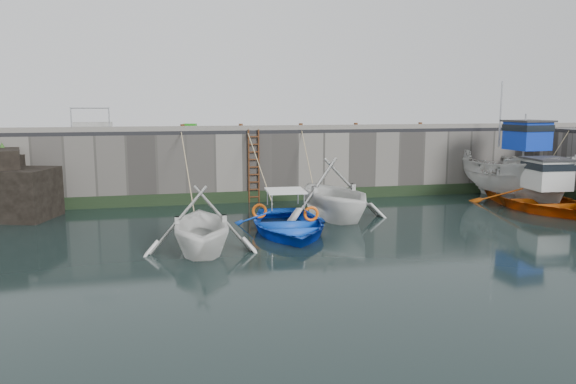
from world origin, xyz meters
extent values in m
plane|color=black|center=(0.00, 0.00, 0.00)|extent=(120.00, 120.00, 0.00)
cube|color=slate|center=(0.00, 12.50, 1.50)|extent=(30.00, 5.00, 3.00)
cube|color=black|center=(0.00, 12.50, 3.08)|extent=(30.00, 5.00, 0.16)
cube|color=slate|center=(0.00, 10.15, 3.26)|extent=(30.00, 0.30, 0.20)
cube|color=black|center=(0.00, 9.96, 0.25)|extent=(30.00, 0.08, 0.50)
cube|color=black|center=(-11.20, 8.40, 0.95)|extent=(2.96, 2.83, 1.90)
cone|color=#2D591E|center=(-11.50, 8.20, 1.68)|extent=(0.44, 0.44, 0.45)
cone|color=#2D591E|center=(-12.00, 9.80, 2.58)|extent=(0.44, 0.44, 0.45)
cylinder|color=#3F1E0F|center=(-2.22, 9.92, 1.60)|extent=(0.07, 0.07, 3.20)
cylinder|color=#3F1E0F|center=(-1.78, 9.92, 1.60)|extent=(0.07, 0.07, 3.20)
cube|color=#3F1E0F|center=(-2.00, 9.90, 0.25)|extent=(0.44, 0.06, 0.05)
cube|color=#3F1E0F|center=(-2.00, 9.90, 0.58)|extent=(0.44, 0.06, 0.05)
cube|color=#3F1E0F|center=(-2.00, 9.90, 0.91)|extent=(0.44, 0.06, 0.05)
cube|color=#3F1E0F|center=(-2.00, 9.90, 1.24)|extent=(0.44, 0.06, 0.05)
cube|color=#3F1E0F|center=(-2.00, 9.90, 1.57)|extent=(0.44, 0.06, 0.05)
cube|color=#3F1E0F|center=(-2.00, 9.90, 1.90)|extent=(0.44, 0.06, 0.05)
cube|color=#3F1E0F|center=(-2.00, 9.90, 2.23)|extent=(0.44, 0.06, 0.05)
cube|color=#3F1E0F|center=(-2.00, 9.90, 2.56)|extent=(0.44, 0.06, 0.05)
cube|color=#3F1E0F|center=(-2.00, 9.90, 2.89)|extent=(0.44, 0.06, 0.05)
imported|color=white|center=(-4.93, 2.14, 0.00)|extent=(3.84, 4.39, 2.22)
imported|color=blue|center=(-1.88, 3.96, 0.00)|extent=(3.98, 5.32, 1.05)
imported|color=silver|center=(0.32, 5.80, 0.00)|extent=(4.94, 5.50, 2.59)
imported|color=silver|center=(9.50, 7.81, 0.98)|extent=(3.23, 7.12, 2.67)
cube|color=#0C2EB6|center=(9.56, 7.21, 2.92)|extent=(1.53, 1.62, 1.20)
cube|color=black|center=(9.56, 7.21, 3.27)|extent=(1.60, 1.69, 0.28)
cube|color=#262628|center=(9.56, 7.21, 3.56)|extent=(1.75, 1.84, 0.08)
cylinder|color=#A5A8AD|center=(9.39, 9.01, 3.82)|extent=(0.08, 0.08, 3.00)
imported|color=#D6540B|center=(9.24, 5.90, 0.26)|extent=(4.70, 6.26, 1.23)
cube|color=silver|center=(9.19, 5.31, 1.48)|extent=(1.52, 1.61, 1.20)
cube|color=black|center=(9.19, 5.31, 1.83)|extent=(1.58, 1.67, 0.28)
cube|color=#262628|center=(9.19, 5.31, 2.12)|extent=(1.73, 1.82, 0.08)
cylinder|color=#A5A8AD|center=(9.34, 7.10, 2.38)|extent=(0.08, 0.08, 3.00)
cube|color=#248E19|center=(-4.63, 11.24, 3.29)|extent=(0.64, 0.58, 0.27)
cylinder|color=#A5A8AD|center=(-9.50, 10.60, 3.66)|extent=(0.05, 0.05, 1.00)
cylinder|color=#A5A8AD|center=(-8.00, 10.60, 3.66)|extent=(0.05, 0.05, 1.00)
cylinder|color=#A5A8AD|center=(-8.75, 10.60, 4.12)|extent=(1.50, 0.05, 0.05)
cube|color=gray|center=(-8.75, 11.10, 3.25)|extent=(1.60, 0.35, 0.18)
cube|color=gray|center=(-8.75, 11.45, 3.43)|extent=(1.60, 0.35, 0.18)
cylinder|color=#3F1E0F|center=(-5.00, 10.25, 3.30)|extent=(0.18, 0.18, 0.28)
cylinder|color=#3F1E0F|center=(-2.50, 10.25, 3.30)|extent=(0.18, 0.18, 0.28)
cylinder|color=#3F1E0F|center=(0.20, 10.25, 3.30)|extent=(0.18, 0.18, 0.28)
cylinder|color=#3F1E0F|center=(2.80, 10.25, 3.30)|extent=(0.18, 0.18, 0.28)
cylinder|color=#3F1E0F|center=(6.00, 10.25, 3.30)|extent=(0.18, 0.18, 0.28)
camera|label=1|loc=(-6.12, -14.13, 4.28)|focal=35.00mm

